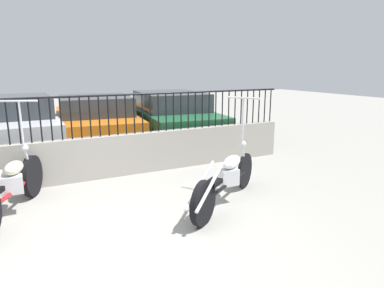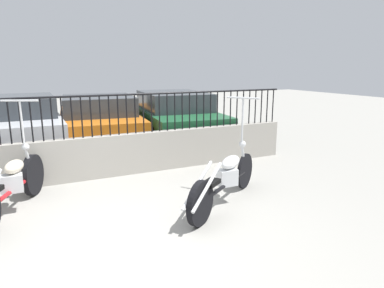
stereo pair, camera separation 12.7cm
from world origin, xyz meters
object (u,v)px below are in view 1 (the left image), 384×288
(car_green, at_px, (169,115))
(car_silver, at_px, (13,125))
(motorcycle_black, at_px, (225,179))
(car_orange, at_px, (96,119))
(motorcycle_red, at_px, (6,192))

(car_green, bearing_deg, car_silver, 94.82)
(motorcycle_black, relative_size, car_silver, 0.46)
(car_silver, bearing_deg, car_orange, -81.97)
(motorcycle_red, xyz_separation_m, car_silver, (0.11, 3.78, 0.29))
(car_orange, bearing_deg, car_silver, 104.25)
(car_silver, bearing_deg, motorcycle_red, 178.16)
(motorcycle_red, bearing_deg, car_green, -23.24)
(motorcycle_black, height_order, car_silver, motorcycle_black)
(motorcycle_black, relative_size, car_orange, 0.45)
(motorcycle_red, xyz_separation_m, car_green, (3.86, 3.70, 0.28))
(motorcycle_black, xyz_separation_m, car_silver, (-2.67, 4.66, 0.28))
(motorcycle_red, height_order, car_green, motorcycle_red)
(motorcycle_red, relative_size, car_silver, 0.49)
(car_orange, height_order, car_green, car_green)
(motorcycle_black, bearing_deg, car_orange, 64.06)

